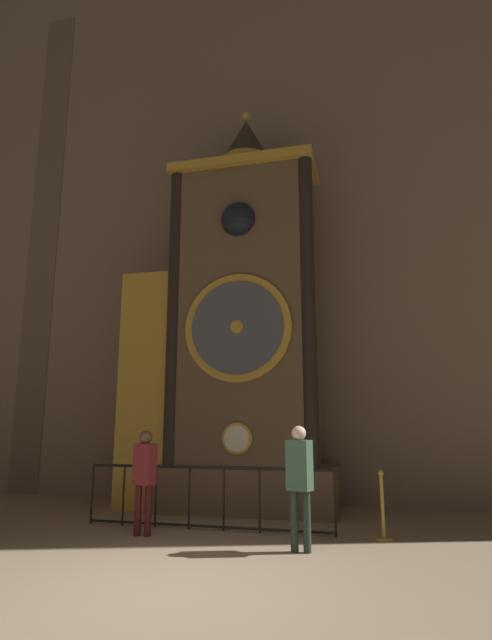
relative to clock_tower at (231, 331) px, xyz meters
The scene contains 7 objects.
ground_plane 6.30m from the clock_tower, 81.09° to the right, with size 28.00×28.00×0.00m, color #847056.
cathedral_back_wall 4.28m from the clock_tower, 60.97° to the left, with size 24.00×0.32×15.58m.
clock_tower is the anchor object (origin of this frame).
railing_fence 3.69m from the clock_tower, 86.60° to the right, with size 4.40×0.05×1.04m.
visitor_near 3.84m from the clock_tower, 105.99° to the right, with size 0.39×0.30×1.65m.
visitor_far 4.43m from the clock_tower, 57.63° to the right, with size 0.39×0.32×1.74m.
stanchion_post 4.94m from the clock_tower, 32.07° to the right, with size 0.28×0.28×1.04m.
Camera 1 is at (2.16, -5.42, 1.81)m, focal length 28.00 mm.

